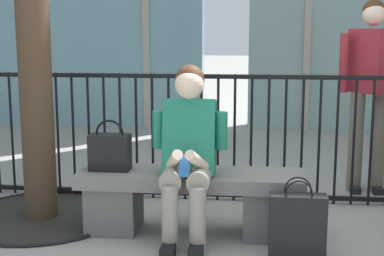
% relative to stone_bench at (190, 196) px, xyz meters
% --- Properties ---
extents(ground_plane, '(60.00, 60.00, 0.00)m').
position_rel_stone_bench_xyz_m(ground_plane, '(0.00, 0.00, -0.27)').
color(ground_plane, gray).
extents(stone_bench, '(1.60, 0.44, 0.45)m').
position_rel_stone_bench_xyz_m(stone_bench, '(0.00, 0.00, 0.00)').
color(stone_bench, slate).
rests_on(stone_bench, ground).
extents(seated_person_with_phone, '(0.52, 0.66, 1.21)m').
position_rel_stone_bench_xyz_m(seated_person_with_phone, '(0.00, -0.13, 0.38)').
color(seated_person_with_phone, gray).
rests_on(seated_person_with_phone, ground).
extents(handbag_on_bench, '(0.29, 0.15, 0.37)m').
position_rel_stone_bench_xyz_m(handbag_on_bench, '(-0.58, -0.01, 0.32)').
color(handbag_on_bench, black).
rests_on(handbag_on_bench, stone_bench).
extents(shopping_bag, '(0.36, 0.13, 0.53)m').
position_rel_stone_bench_xyz_m(shopping_bag, '(0.73, -0.38, -0.05)').
color(shopping_bag, black).
rests_on(shopping_bag, ground).
extents(bystander_at_railing, '(0.55, 0.44, 1.71)m').
position_rel_stone_bench_xyz_m(bystander_at_railing, '(1.46, 1.24, 0.73)').
color(bystander_at_railing, '#6B6051').
rests_on(bystander_at_railing, ground).
extents(plaza_railing, '(7.05, 0.04, 1.09)m').
position_rel_stone_bench_xyz_m(plaza_railing, '(0.00, 0.80, 0.28)').
color(plaza_railing, black).
rests_on(plaza_railing, ground).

